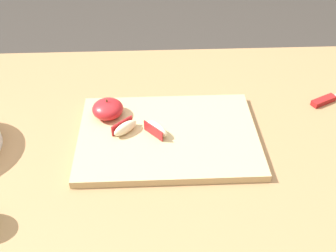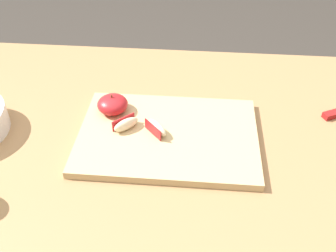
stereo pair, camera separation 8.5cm
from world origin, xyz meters
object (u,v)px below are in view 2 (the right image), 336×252
(cutting_board, at_px, (168,136))
(apple_wedge_middle, at_px, (126,124))
(apple_wedge_front, at_px, (157,128))
(apple_half_skin_up, at_px, (113,104))

(cutting_board, distance_m, apple_wedge_middle, 0.10)
(apple_wedge_middle, xyz_separation_m, apple_wedge_front, (0.07, -0.01, 0.00))
(apple_half_skin_up, distance_m, apple_wedge_middle, 0.08)
(cutting_board, xyz_separation_m, apple_wedge_middle, (-0.10, 0.01, 0.02))
(apple_half_skin_up, bearing_deg, apple_wedge_front, -31.66)
(cutting_board, height_order, apple_half_skin_up, apple_half_skin_up)
(apple_half_skin_up, height_order, apple_wedge_front, apple_half_skin_up)
(cutting_board, distance_m, apple_wedge_front, 0.03)
(cutting_board, relative_size, apple_half_skin_up, 5.50)
(apple_wedge_middle, bearing_deg, apple_wedge_front, -5.08)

